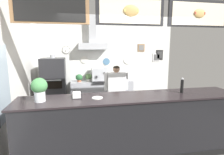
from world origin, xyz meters
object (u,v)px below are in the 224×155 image
condiment_plate (97,98)px  pepper_grinder (182,85)px  potted_sage (79,78)px  potted_basil (89,77)px  espresso_machine (99,75)px  napkin_holder (77,95)px  pizza_oven (54,87)px  potted_rosemary (108,77)px  basil_vase (39,89)px  potted_oregano (118,76)px  shop_worker (116,93)px

condiment_plate → pepper_grinder: (1.61, 0.05, 0.14)m
potted_sage → potted_basil: 0.29m
espresso_machine → potted_basil: espresso_machine is taller
potted_sage → potted_basil: bearing=-2.8°
napkin_holder → espresso_machine: bearing=74.3°
pizza_oven → espresso_machine: bearing=11.4°
potted_basil → potted_sage: bearing=177.2°
pizza_oven → potted_basil: (0.99, 0.26, 0.21)m
pepper_grinder → potted_rosemary: bearing=110.5°
potted_sage → pepper_grinder: pepper_grinder is taller
pepper_grinder → napkin_holder: bearing=179.0°
potted_rosemary → basil_vase: basil_vase is taller
potted_oregano → potted_basil: size_ratio=1.08×
napkin_holder → potted_rosemary: bearing=68.3°
espresso_machine → basil_vase: size_ratio=1.49×
shop_worker → napkin_holder: bearing=55.0°
potted_rosemary → napkin_holder: 2.70m
espresso_machine → potted_oregano: 0.62m
pizza_oven → potted_oregano: 1.96m
potted_rosemary → potted_basil: potted_basil is taller
shop_worker → espresso_machine: (-0.30, 1.14, 0.32)m
shop_worker → pepper_grinder: size_ratio=5.10×
pepper_grinder → espresso_machine: bearing=116.6°
potted_sage → espresso_machine: bearing=-0.9°
potted_oregano → condiment_plate: 2.74m
espresso_machine → condiment_plate: 2.58m
shop_worker → napkin_holder: size_ratio=9.11×
shop_worker → potted_oregano: shop_worker is taller
espresso_machine → basil_vase: bearing=-116.3°
napkin_holder → basil_vase: size_ratio=0.43×
potted_rosemary → napkin_holder: bearing=-111.7°
potted_rosemary → pepper_grinder: 2.73m
pizza_oven → potted_sage: (0.71, 0.27, 0.20)m
pizza_oven → napkin_holder: (0.62, -2.21, 0.32)m
potted_basil → potted_rosemary: bearing=3.4°
potted_sage → napkin_holder: bearing=-92.1°
potted_sage → potted_basil: (0.29, -0.01, 0.01)m
potted_oregano → pepper_grinder: (0.64, -2.52, 0.19)m
condiment_plate → napkin_holder: (-0.34, 0.08, 0.04)m
potted_basil → napkin_holder: (-0.38, -2.47, 0.11)m
potted_basil → condiment_plate: (-0.03, -2.55, 0.07)m
potted_oregano → pizza_oven: bearing=-172.1°
espresso_machine → pepper_grinder: bearing=-63.4°
potted_oregano → pepper_grinder: 2.61m
espresso_machine → potted_oregano: size_ratio=2.18×
condiment_plate → napkin_holder: bearing=166.7°
shop_worker → pepper_grinder: (0.96, -1.37, 0.45)m
pizza_oven → shop_worker: size_ratio=1.17×
potted_sage → basil_vase: 2.67m
pepper_grinder → potted_sage: bearing=126.4°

